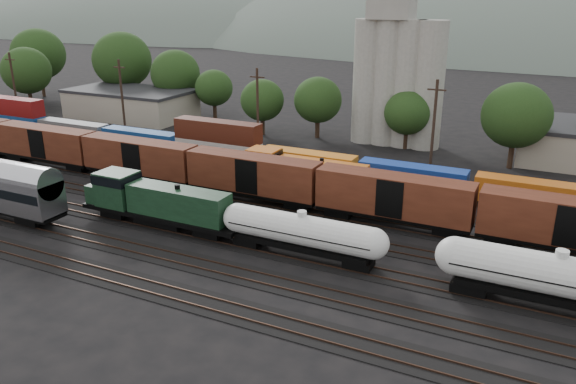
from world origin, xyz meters
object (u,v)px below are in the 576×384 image
at_px(orange_locomotive, 297,172).
at_px(grain_silo, 397,68).
at_px(tank_car_a, 302,232).
at_px(green_locomotive, 153,201).

height_order(orange_locomotive, grain_silo, grain_silo).
distance_m(tank_car_a, orange_locomotive, 16.74).
relative_size(green_locomotive, orange_locomotive, 1.01).
relative_size(green_locomotive, tank_car_a, 1.15).
height_order(tank_car_a, grain_silo, grain_silo).
xyz_separation_m(green_locomotive, tank_car_a, (15.81, -0.00, -0.24)).
relative_size(orange_locomotive, grain_silo, 0.59).
bearing_deg(tank_car_a, green_locomotive, 180.00).
height_order(tank_car_a, orange_locomotive, orange_locomotive).
bearing_deg(green_locomotive, orange_locomotive, 60.79).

